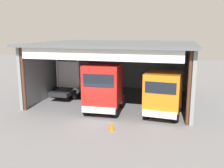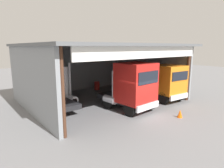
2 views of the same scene
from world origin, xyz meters
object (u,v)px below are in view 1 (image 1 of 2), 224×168
truck_orange_yard_outside (163,93)px  traffic_cone (112,126)px  truck_red_center_bay (103,88)px  oil_drum (145,87)px  tool_cart (106,84)px  truck_white_center_left_bay (73,77)px

truck_orange_yard_outside → traffic_cone: bearing=55.3°
truck_red_center_bay → oil_drum: truck_red_center_bay is taller
traffic_cone → truck_orange_yard_outside: bearing=50.9°
oil_drum → tool_cart: (-4.13, 0.32, 0.04)m
traffic_cone → truck_white_center_left_bay: bearing=127.7°
traffic_cone → oil_drum: bearing=87.5°
traffic_cone → tool_cart: bearing=108.1°
tool_cart → truck_orange_yard_outside: bearing=-50.1°
truck_orange_yard_outside → traffic_cone: 4.67m
tool_cart → oil_drum: bearing=-4.4°
truck_orange_yard_outside → tool_cart: 10.15m
truck_red_center_bay → truck_orange_yard_outside: 4.33m
truck_red_center_bay → tool_cart: (-2.16, 8.06, -1.40)m
truck_red_center_bay → oil_drum: size_ratio=5.38×
truck_white_center_left_bay → oil_drum: bearing=27.3°
truck_red_center_bay → tool_cart: 8.46m
truck_orange_yard_outside → truck_white_center_left_bay: bearing=-21.5°
truck_white_center_left_bay → traffic_cone: size_ratio=8.59×
truck_white_center_left_bay → truck_orange_yard_outside: bearing=-25.0°
truck_white_center_left_bay → truck_orange_yard_outside: 9.71m
tool_cart → traffic_cone: (3.66, -11.19, -0.22)m
truck_red_center_bay → truck_orange_yard_outside: bearing=-178.8°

